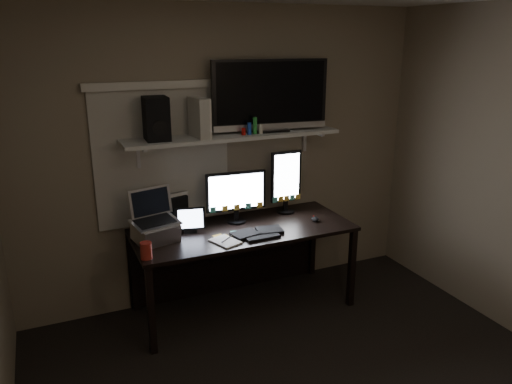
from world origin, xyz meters
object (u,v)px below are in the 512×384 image
mouse (315,219)px  cup (146,251)px  keyboard (257,232)px  speaker (156,119)px  monitor_landscape (236,197)px  tablet (190,220)px  desk (238,243)px  monitor_portrait (286,182)px  laptop (155,217)px  game_console (200,118)px  tv (270,96)px

mouse → cup: (-1.48, -0.17, 0.04)m
keyboard → speaker: speaker is taller
monitor_landscape → tablet: 0.44m
tablet → cup: size_ratio=1.94×
keyboard → tablet: size_ratio=1.79×
desk → tablet: bearing=-176.5°
monitor_landscape → monitor_portrait: size_ratio=0.90×
laptop → speaker: 0.75m
monitor_landscape → tablet: monitor_landscape is taller
tablet → game_console: bearing=43.3°
keyboard → tv: tv is taller
desk → speaker: 1.26m
mouse → speaker: (-1.25, 0.30, 0.90)m
keyboard → mouse: size_ratio=4.34×
mouse → tablet: bearing=-173.1°
desk → tablet: 0.51m
monitor_portrait → tv: size_ratio=0.58×
laptop → tv: tv is taller
tv → keyboard: bearing=-121.2°
desk → tablet: size_ratio=7.60×
desk → game_console: 1.12m
game_console → speaker: size_ratio=0.94×
monitor_portrait → tv: tv is taller
desk → tv: tv is taller
tablet → speaker: size_ratio=0.72×
game_console → cup: bearing=-150.0°
tv → speaker: bearing=-174.7°
speaker → desk: bearing=-4.7°
keyboard → desk: bearing=99.7°
desk → monitor_landscape: size_ratio=3.51×
keyboard → game_console: size_ratio=1.37×
desk → speaker: (-0.62, 0.08, 1.09)m
desk → cup: bearing=-155.5°
monitor_landscape → cup: monitor_landscape is taller
monitor_landscape → game_console: 0.74m
cup → desk: bearing=24.5°
desk → cup: size_ratio=14.77×
monitor_landscape → tv: 0.88m
tablet → laptop: bearing=-152.7°
mouse → tablet: tablet is taller
keyboard → laptop: size_ratio=1.09×
game_console → mouse: bearing=-24.2°
keyboard → tv: bearing=50.9°
speaker → keyboard: bearing=-25.4°
monitor_landscape → mouse: 0.71m
tv → game_console: bearing=-172.3°
tablet → tv: tv is taller
laptop → mouse: bearing=-18.8°
keyboard → laptop: laptop is taller
mouse → tv: 1.11m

